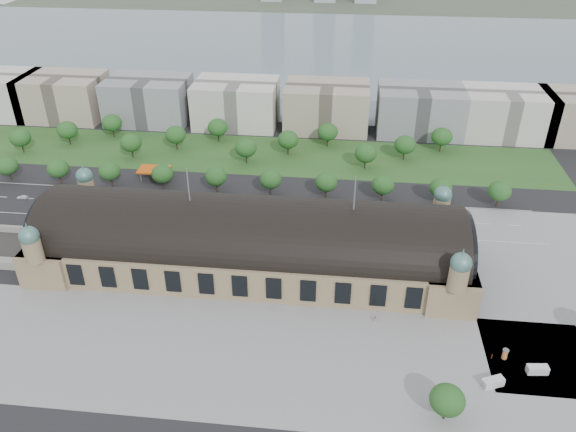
# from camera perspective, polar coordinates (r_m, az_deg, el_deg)

# --- Properties ---
(ground) EXTENTS (900.00, 900.00, 0.00)m
(ground) POSITION_cam_1_polar(r_m,az_deg,el_deg) (201.55, -3.79, -5.04)
(ground) COLOR black
(ground) RESTS_ON ground
(station) EXTENTS (150.00, 48.40, 44.30)m
(station) POSITION_cam_1_polar(r_m,az_deg,el_deg) (195.68, -3.89, -2.61)
(station) COLOR #8C7757
(station) RESTS_ON ground
(plaza_south) EXTENTS (190.00, 48.00, 0.12)m
(plaza_south) POSITION_cam_1_polar(r_m,az_deg,el_deg) (167.21, -2.87, -14.14)
(plaza_south) COLOR gray
(plaza_south) RESTS_ON ground
(plaza_east) EXTENTS (56.00, 100.00, 0.12)m
(plaza_east) POSITION_cam_1_polar(r_m,az_deg,el_deg) (211.83, 25.05, -6.37)
(plaza_east) COLOR gray
(plaza_east) RESTS_ON ground
(road_slab) EXTENTS (260.00, 26.00, 0.10)m
(road_slab) POSITION_cam_1_polar(r_m,az_deg,el_deg) (236.35, -7.05, 0.70)
(road_slab) COLOR black
(road_slab) RESTS_ON ground
(grass_belt) EXTENTS (300.00, 45.00, 0.10)m
(grass_belt) POSITION_cam_1_polar(r_m,az_deg,el_deg) (283.17, -3.68, 6.25)
(grass_belt) COLOR #275020
(grass_belt) RESTS_ON ground
(petrol_station) EXTENTS (14.00, 13.00, 5.05)m
(petrol_station) POSITION_cam_1_polar(r_m,az_deg,el_deg) (267.06, -12.97, 4.58)
(petrol_station) COLOR #CF4F0C
(petrol_station) RESTS_ON ground
(lake) EXTENTS (700.00, 320.00, 0.08)m
(lake) POSITION_cam_1_polar(r_m,az_deg,el_deg) (474.13, 2.42, 16.57)
(lake) COLOR slate
(lake) RESTS_ON ground
(far_shore) EXTENTS (700.00, 120.00, 0.14)m
(far_shore) POSITION_cam_1_polar(r_m,az_deg,el_deg) (669.33, 3.75, 20.81)
(far_shore) COLOR #44513D
(far_shore) RESTS_ON ground
(office_1) EXTENTS (45.00, 32.00, 24.00)m
(office_1) POSITION_cam_1_polar(r_m,az_deg,el_deg) (350.85, -21.84, 11.19)
(office_1) COLOR tan
(office_1) RESTS_ON ground
(office_2) EXTENTS (45.00, 32.00, 24.00)m
(office_2) POSITION_cam_1_polar(r_m,az_deg,el_deg) (330.93, -13.97, 11.38)
(office_2) COLOR gray
(office_2) RESTS_ON ground
(office_3) EXTENTS (45.00, 32.00, 24.00)m
(office_3) POSITION_cam_1_polar(r_m,az_deg,el_deg) (317.69, -5.27, 11.34)
(office_3) COLOR silver
(office_3) RESTS_ON ground
(office_4) EXTENTS (45.00, 32.00, 24.00)m
(office_4) POSITION_cam_1_polar(r_m,az_deg,el_deg) (311.99, 3.95, 11.03)
(office_4) COLOR tan
(office_4) RESTS_ON ground
(office_5) EXTENTS (45.00, 32.00, 24.00)m
(office_5) POSITION_cam_1_polar(r_m,az_deg,el_deg) (314.25, 13.24, 10.43)
(office_5) COLOR gray
(office_5) RESTS_ON ground
(office_6) EXTENTS (45.00, 32.00, 24.00)m
(office_6) POSITION_cam_1_polar(r_m,az_deg,el_deg) (322.96, 21.28, 9.69)
(office_6) COLOR silver
(office_6) RESTS_ON ground
(tree_row_0) EXTENTS (9.60, 9.60, 11.52)m
(tree_row_0) POSITION_cam_1_polar(r_m,az_deg,el_deg) (283.71, -26.64, 4.56)
(tree_row_0) COLOR #2D2116
(tree_row_0) RESTS_ON ground
(tree_row_1) EXTENTS (9.60, 9.60, 11.52)m
(tree_row_1) POSITION_cam_1_polar(r_m,az_deg,el_deg) (271.71, -22.33, 4.48)
(tree_row_1) COLOR #2D2116
(tree_row_1) RESTS_ON ground
(tree_row_2) EXTENTS (9.60, 9.60, 11.52)m
(tree_row_2) POSITION_cam_1_polar(r_m,az_deg,el_deg) (261.37, -17.66, 4.36)
(tree_row_2) COLOR #2D2116
(tree_row_2) RESTS_ON ground
(tree_row_3) EXTENTS (9.60, 9.60, 11.52)m
(tree_row_3) POSITION_cam_1_polar(r_m,az_deg,el_deg) (252.89, -12.65, 4.20)
(tree_row_3) COLOR #2D2116
(tree_row_3) RESTS_ON ground
(tree_row_4) EXTENTS (9.60, 9.60, 11.52)m
(tree_row_4) POSITION_cam_1_polar(r_m,az_deg,el_deg) (246.46, -7.33, 4.00)
(tree_row_4) COLOR #2D2116
(tree_row_4) RESTS_ON ground
(tree_row_5) EXTENTS (9.60, 9.60, 11.52)m
(tree_row_5) POSITION_cam_1_polar(r_m,az_deg,el_deg) (242.25, -1.78, 3.75)
(tree_row_5) COLOR #2D2116
(tree_row_5) RESTS_ON ground
(tree_row_6) EXTENTS (9.60, 9.60, 11.52)m
(tree_row_6) POSITION_cam_1_polar(r_m,az_deg,el_deg) (240.38, 3.91, 3.45)
(tree_row_6) COLOR #2D2116
(tree_row_6) RESTS_ON ground
(tree_row_7) EXTENTS (9.60, 9.60, 11.52)m
(tree_row_7) POSITION_cam_1_polar(r_m,az_deg,el_deg) (240.89, 9.62, 3.13)
(tree_row_7) COLOR #2D2116
(tree_row_7) RESTS_ON ground
(tree_row_8) EXTENTS (9.60, 9.60, 11.52)m
(tree_row_8) POSITION_cam_1_polar(r_m,az_deg,el_deg) (243.78, 15.26, 2.77)
(tree_row_8) COLOR #2D2116
(tree_row_8) RESTS_ON ground
(tree_row_9) EXTENTS (9.60, 9.60, 11.52)m
(tree_row_9) POSITION_cam_1_polar(r_m,az_deg,el_deg) (248.95, 20.70, 2.40)
(tree_row_9) COLOR #2D2116
(tree_row_9) RESTS_ON ground
(tree_belt_0) EXTENTS (10.40, 10.40, 12.48)m
(tree_belt_0) POSITION_cam_1_polar(r_m,az_deg,el_deg) (311.70, -25.57, 7.20)
(tree_belt_0) COLOR #2D2116
(tree_belt_0) RESTS_ON ground
(tree_belt_1) EXTENTS (10.40, 10.40, 12.48)m
(tree_belt_1) POSITION_cam_1_polar(r_m,az_deg,el_deg) (312.06, -21.51, 8.13)
(tree_belt_1) COLOR #2D2116
(tree_belt_1) RESTS_ON ground
(tree_belt_2) EXTENTS (10.40, 10.40, 12.48)m
(tree_belt_2) POSITION_cam_1_polar(r_m,az_deg,el_deg) (314.03, -17.46, 9.02)
(tree_belt_2) COLOR #2D2116
(tree_belt_2) RESTS_ON ground
(tree_belt_3) EXTENTS (10.40, 10.40, 12.48)m
(tree_belt_3) POSITION_cam_1_polar(r_m,az_deg,el_deg) (286.47, -15.68, 7.19)
(tree_belt_3) COLOR #2D2116
(tree_belt_3) RESTS_ON ground
(tree_belt_4) EXTENTS (10.40, 10.40, 12.48)m
(tree_belt_4) POSITION_cam_1_polar(r_m,az_deg,el_deg) (290.61, -11.35, 8.10)
(tree_belt_4) COLOR #2D2116
(tree_belt_4) RESTS_ON ground
(tree_belt_5) EXTENTS (10.40, 10.40, 12.48)m
(tree_belt_5) POSITION_cam_1_polar(r_m,az_deg,el_deg) (296.41, -7.14, 8.94)
(tree_belt_5) COLOR #2D2116
(tree_belt_5) RESTS_ON ground
(tree_belt_6) EXTENTS (10.40, 10.40, 12.48)m
(tree_belt_6) POSITION_cam_1_polar(r_m,az_deg,el_deg) (271.06, -4.29, 6.92)
(tree_belt_6) COLOR #2D2116
(tree_belt_6) RESTS_ON ground
(tree_belt_7) EXTENTS (10.40, 10.40, 12.48)m
(tree_belt_7) POSITION_cam_1_polar(r_m,az_deg,el_deg) (279.34, 0.01, 7.77)
(tree_belt_7) COLOR #2D2116
(tree_belt_7) RESTS_ON ground
(tree_belt_8) EXTENTS (10.40, 10.40, 12.48)m
(tree_belt_8) POSITION_cam_1_polar(r_m,az_deg,el_deg) (289.13, 4.06, 8.52)
(tree_belt_8) COLOR #2D2116
(tree_belt_8) RESTS_ON ground
(tree_belt_9) EXTENTS (10.40, 10.40, 12.48)m
(tree_belt_9) POSITION_cam_1_polar(r_m,az_deg,el_deg) (267.17, 7.90, 6.33)
(tree_belt_9) COLOR #2D2116
(tree_belt_9) RESTS_ON ground
(tree_belt_10) EXTENTS (10.40, 10.40, 12.48)m
(tree_belt_10) POSITION_cam_1_polar(r_m,az_deg,el_deg) (279.47, 11.80, 7.10)
(tree_belt_10) COLOR #2D2116
(tree_belt_10) RESTS_ON ground
(tree_belt_11) EXTENTS (10.40, 10.40, 12.48)m
(tree_belt_11) POSITION_cam_1_polar(r_m,az_deg,el_deg) (292.98, 15.36, 7.78)
(tree_belt_11) COLOR #2D2116
(tree_belt_11) RESTS_ON ground
(tree_plaza_s) EXTENTS (9.00, 9.00, 10.64)m
(tree_plaza_s) POSITION_cam_1_polar(r_m,az_deg,el_deg) (152.80, 15.87, -17.54)
(tree_plaza_s) COLOR #2D2116
(tree_plaza_s) RESTS_ON ground
(traffic_car_0) EXTENTS (4.78, 2.40, 1.56)m
(traffic_car_0) POSITION_cam_1_polar(r_m,az_deg,el_deg) (267.81, -25.39, 1.76)
(traffic_car_0) COLOR white
(traffic_car_0) RESTS_ON ground
(traffic_car_1) EXTENTS (4.33, 1.53, 1.43)m
(traffic_car_1) POSITION_cam_1_polar(r_m,az_deg,el_deg) (261.41, -22.10, 1.81)
(traffic_car_1) COLOR gray
(traffic_car_1) RESTS_ON ground
(traffic_car_4) EXTENTS (4.84, 2.03, 1.64)m
(traffic_car_4) POSITION_cam_1_polar(r_m,az_deg,el_deg) (232.63, -1.96, 0.64)
(traffic_car_4) COLOR #1E1C4E
(traffic_car_4) RESTS_ON ground
(traffic_car_5) EXTENTS (4.20, 1.67, 1.36)m
(traffic_car_5) POSITION_cam_1_polar(r_m,az_deg,el_deg) (230.75, 4.85, 0.23)
(traffic_car_5) COLOR #55585C
(traffic_car_5) RESTS_ON ground
(traffic_car_6) EXTENTS (5.08, 2.52, 1.38)m
(traffic_car_6) POSITION_cam_1_polar(r_m,az_deg,el_deg) (228.01, 16.77, -1.54)
(traffic_car_6) COLOR silver
(traffic_car_6) RESTS_ON ground
(parked_car_0) EXTENTS (4.76, 3.86, 1.52)m
(parked_car_0) POSITION_cam_1_polar(r_m,az_deg,el_deg) (238.14, -19.63, -0.58)
(parked_car_0) COLOR black
(parked_car_0) RESTS_ON ground
(parked_car_1) EXTENTS (5.38, 3.91, 1.36)m
(parked_car_1) POSITION_cam_1_polar(r_m,az_deg,el_deg) (232.32, -13.90, -0.43)
(parked_car_1) COLOR maroon
(parked_car_1) RESTS_ON ground
(parked_car_2) EXTENTS (4.82, 4.27, 1.34)m
(parked_car_2) POSITION_cam_1_polar(r_m,az_deg,el_deg) (234.36, -15.28, -0.35)
(parked_car_2) COLOR #1A2649
(parked_car_2) RESTS_ON ground
(parked_car_3) EXTENTS (4.58, 3.13, 1.45)m
(parked_car_3) POSITION_cam_1_polar(r_m,az_deg,el_deg) (234.23, -16.22, -0.51)
(parked_car_3) COLOR #565A5D
(parked_car_3) RESTS_ON ground
(parked_car_4) EXTENTS (4.15, 3.18, 1.31)m
(parked_car_4) POSITION_cam_1_polar(r_m,az_deg,el_deg) (228.59, -13.34, -0.92)
(parked_car_4) COLOR silver
(parked_car_4) RESTS_ON ground
(parked_car_5) EXTENTS (6.35, 5.02, 1.60)m
(parked_car_5) POSITION_cam_1_polar(r_m,az_deg,el_deg) (226.76, -9.98, -0.74)
(parked_car_5) COLOR gray
(parked_car_5) RESTS_ON ground
(parked_car_6) EXTENTS (4.99, 4.51, 1.39)m
(parked_car_6) POSITION_cam_1_polar(r_m,az_deg,el_deg) (221.48, -7.49, -1.38)
(parked_car_6) COLOR black
(parked_car_6) RESTS_ON ground
(bus_west) EXTENTS (11.00, 3.17, 3.03)m
(bus_west) POSITION_cam_1_polar(r_m,az_deg,el_deg) (225.10, -6.11, -0.46)
(bus_west) COLOR red
(bus_west) RESTS_ON ground
(bus_mid) EXTENTS (11.46, 3.77, 3.13)m
(bus_mid) POSITION_cam_1_polar(r_m,az_deg,el_deg) (223.58, -3.06, -0.53)
(bus_mid) COLOR beige
(bus_mid) RESTS_ON ground
(bus_east) EXTENTS (12.78, 3.35, 3.54)m
(bus_east) POSITION_cam_1_polar(r_m,az_deg,el_deg) (224.78, 5.99, -0.42)
(bus_east) COLOR beige
(bus_east) RESTS_ON ground
(van_east) EXTENTS (6.01, 2.94, 2.51)m
(van_east) POSITION_cam_1_polar(r_m,az_deg,el_deg) (176.19, 23.91, -14.09)
(van_east) COLOR silver
(van_east) RESTS_ON ground
(van_south) EXTENTS (6.46, 4.54, 2.60)m
(van_south) POSITION_cam_1_polar(r_m,az_deg,el_deg) (168.10, 20.00, -15.64)
(van_south) COLOR silver
(van_south) RESTS_ON ground
(advertising_column) EXTENTS (1.78, 1.78, 3.39)m
(advertising_column) POSITION_cam_1_polar(r_m,az_deg,el_deg) (176.78, 21.18, -12.94)
(advertising_column) COLOR #BA2E2F
(advertising_column) RESTS_ON ground
(pedestrian_0) EXTENTS (1.05, 0.71, 1.98)m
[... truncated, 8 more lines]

